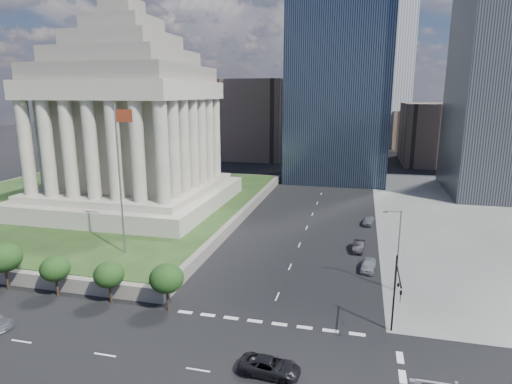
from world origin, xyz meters
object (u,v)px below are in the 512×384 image
(flagpole, at_px, (120,172))
(pickup_truck, at_px, (270,367))
(street_lamp_north, at_px, (397,246))
(war_memorial, at_px, (128,103))
(parked_sedan_near, at_px, (368,265))
(traffic_signal_ne, at_px, (396,290))
(parked_sedan_mid, at_px, (358,246))
(parked_sedan_far, at_px, (368,221))

(flagpole, relative_size, pickup_truck, 3.82)
(street_lamp_north, bearing_deg, war_memorial, 154.08)
(war_memorial, bearing_deg, flagpole, -63.11)
(parked_sedan_near, bearing_deg, traffic_signal_ne, -76.08)
(street_lamp_north, height_order, parked_sedan_near, street_lamp_north)
(flagpole, distance_m, parked_sedan_mid, 35.89)
(parked_sedan_far, bearing_deg, street_lamp_north, -75.67)
(traffic_signal_ne, bearing_deg, parked_sedan_far, 92.99)
(traffic_signal_ne, relative_size, parked_sedan_near, 1.78)
(traffic_signal_ne, height_order, parked_sedan_far, traffic_signal_ne)
(flagpole, xyz_separation_m, street_lamp_north, (35.16, 1.00, -7.45))
(parked_sedan_mid, distance_m, parked_sedan_far, 14.05)
(war_memorial, distance_m, traffic_signal_ne, 60.00)
(flagpole, relative_size, parked_sedan_near, 4.45)
(parked_sedan_near, bearing_deg, street_lamp_north, -54.62)
(pickup_truck, bearing_deg, parked_sedan_far, -6.96)
(flagpole, height_order, street_lamp_north, flagpole)
(war_memorial, relative_size, pickup_truck, 7.44)
(war_memorial, distance_m, parked_sedan_far, 49.22)
(flagpole, height_order, traffic_signal_ne, flagpole)
(street_lamp_north, distance_m, parked_sedan_mid, 14.19)
(traffic_signal_ne, bearing_deg, parked_sedan_mid, 98.33)
(war_memorial, relative_size, flagpole, 1.95)
(pickup_truck, bearing_deg, flagpole, 56.43)
(parked_sedan_mid, bearing_deg, war_memorial, 170.96)
(war_memorial, bearing_deg, pickup_truck, -49.36)
(traffic_signal_ne, height_order, parked_sedan_near, traffic_signal_ne)
(war_memorial, xyz_separation_m, flagpole, (12.17, -24.00, -8.29))
(parked_sedan_far, bearing_deg, traffic_signal_ne, -78.71)
(flagpole, distance_m, parked_sedan_far, 44.26)
(traffic_signal_ne, bearing_deg, pickup_truck, -143.19)
(flagpole, xyz_separation_m, pickup_truck, (23.95, -18.07, -12.39))
(parked_sedan_mid, bearing_deg, parked_sedan_near, -74.75)
(parked_sedan_near, bearing_deg, parked_sedan_far, 96.13)
(war_memorial, height_order, parked_sedan_far, war_memorial)
(war_memorial, xyz_separation_m, traffic_signal_ne, (46.50, -34.30, -16.15))
(parked_sedan_far, bearing_deg, parked_sedan_near, -82.17)
(traffic_signal_ne, xyz_separation_m, parked_sedan_mid, (-3.50, 23.89, -4.51))
(parked_sedan_near, height_order, parked_sedan_mid, parked_sedan_near)
(pickup_truck, bearing_deg, parked_sedan_near, -15.11)
(war_memorial, height_order, pickup_truck, war_memorial)
(war_memorial, xyz_separation_m, street_lamp_north, (47.33, -23.00, -15.74))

